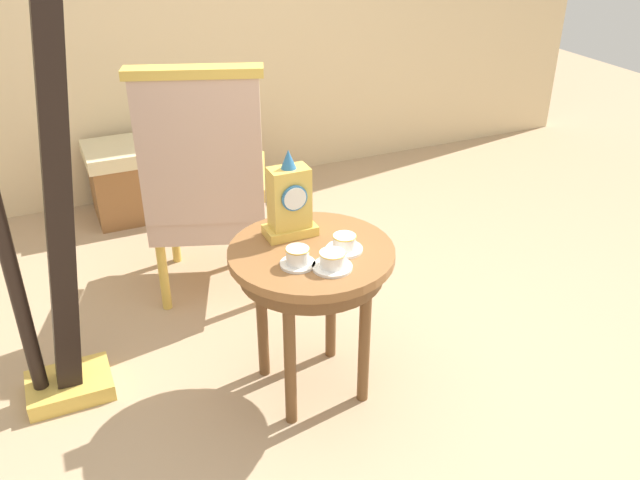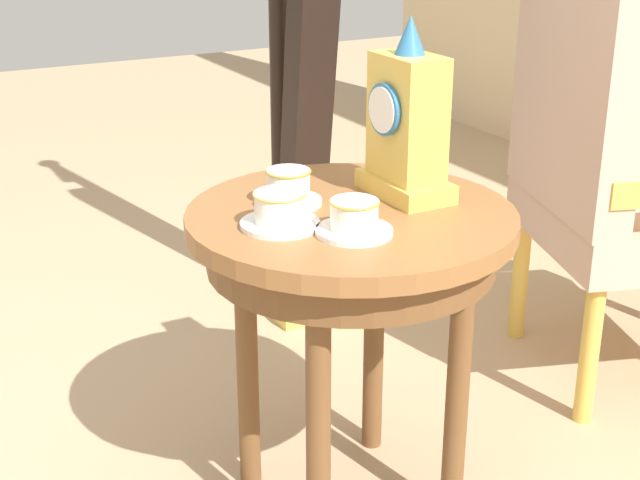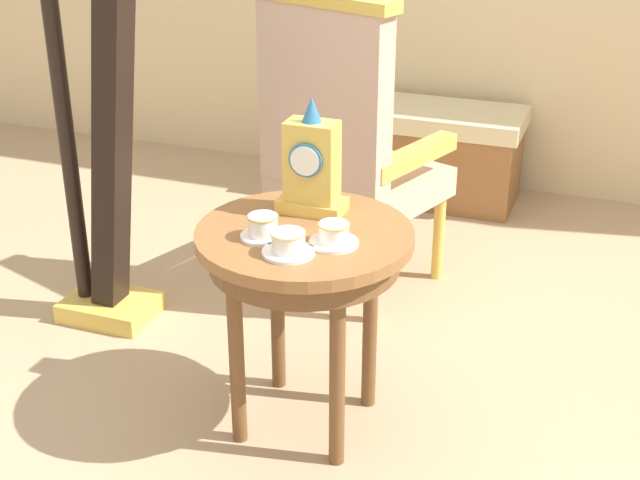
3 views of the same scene
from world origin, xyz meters
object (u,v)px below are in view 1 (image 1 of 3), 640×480
at_px(mantel_clock, 290,202).
at_px(harp, 43,223).
at_px(teacup_right, 332,261).
at_px(armchair, 206,182).
at_px(teacup_center, 344,244).
at_px(window_bench, 170,173).
at_px(teacup_left, 298,257).
at_px(side_table, 311,269).

relative_size(mantel_clock, harp, 0.18).
distance_m(teacup_right, mantel_clock, 0.31).
distance_m(mantel_clock, harp, 0.86).
bearing_deg(armchair, teacup_center, -72.94).
distance_m(mantel_clock, window_bench, 1.81).
height_order(teacup_center, window_bench, teacup_center).
bearing_deg(armchair, teacup_right, -79.62).
height_order(teacup_right, window_bench, teacup_right).
bearing_deg(armchair, window_bench, 88.25).
bearing_deg(mantel_clock, window_bench, 93.49).
bearing_deg(teacup_right, window_bench, 94.17).
bearing_deg(window_bench, teacup_left, -88.62).
bearing_deg(side_table, mantel_clock, 101.85).
distance_m(teacup_right, window_bench, 2.06).
bearing_deg(armchair, side_table, -78.65).
bearing_deg(teacup_left, armchair, 94.95).
xyz_separation_m(teacup_center, armchair, (-0.27, 0.88, -0.07)).
height_order(teacup_right, harp, harp).
bearing_deg(mantel_clock, teacup_left, -105.19).
relative_size(teacup_left, harp, 0.07).
bearing_deg(teacup_left, side_table, 43.93).
height_order(teacup_left, teacup_right, teacup_left).
distance_m(side_table, mantel_clock, 0.26).
relative_size(side_table, window_bench, 0.67).
relative_size(teacup_left, window_bench, 0.13).
distance_m(teacup_right, armchair, 0.99).
relative_size(teacup_right, armchair, 0.12).
height_order(teacup_right, armchair, armchair).
bearing_deg(mantel_clock, teacup_center, -54.99).
height_order(side_table, teacup_right, teacup_right).
xyz_separation_m(armchair, harp, (-0.70, -0.47, 0.16)).
bearing_deg(teacup_left, harp, 150.91).
bearing_deg(teacup_right, mantel_clock, 98.22).
relative_size(side_table, harp, 0.34).
bearing_deg(teacup_left, teacup_right, -33.97).
distance_m(side_table, armchair, 0.84).
relative_size(side_table, teacup_left, 5.11).
height_order(side_table, mantel_clock, mantel_clock).
height_order(mantel_clock, harp, harp).
relative_size(teacup_right, window_bench, 0.15).
xyz_separation_m(teacup_center, mantel_clock, (-0.13, 0.19, 0.11)).
distance_m(teacup_left, teacup_right, 0.12).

